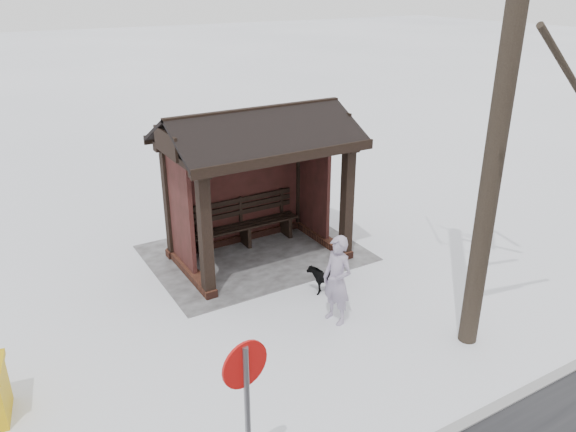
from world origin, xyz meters
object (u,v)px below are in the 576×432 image
object	(u,v)px
bus_shelter	(253,153)
road_sign	(246,388)
dog	(326,277)
pedestrian	(337,280)

from	to	relation	value
bus_shelter	road_sign	world-z (taller)	bus_shelter
road_sign	dog	bearing A→B (deg)	-143.57
dog	bus_shelter	bearing A→B (deg)	-163.09
pedestrian	dog	xyz separation A→B (m)	(-0.40, -0.90, -0.49)
bus_shelter	dog	world-z (taller)	bus_shelter
dog	road_sign	bearing A→B (deg)	-39.59
road_sign	pedestrian	bearing A→B (deg)	-148.95
dog	road_sign	xyz separation A→B (m)	(3.22, 3.28, 1.23)
pedestrian	road_sign	world-z (taller)	road_sign
pedestrian	dog	distance (m)	1.10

